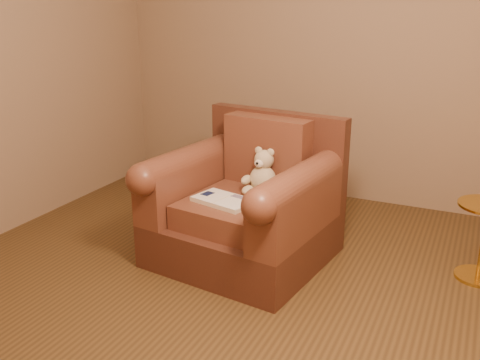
% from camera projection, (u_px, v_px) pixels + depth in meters
% --- Properties ---
extents(floor, '(4.00, 4.00, 0.00)m').
position_uv_depth(floor, '(240.00, 307.00, 2.98)').
color(floor, '#51391C').
rests_on(floor, ground).
extents(armchair, '(1.14, 1.09, 0.92)m').
position_uv_depth(armchair, '(247.00, 206.00, 3.48)').
color(armchair, '#4C2619').
rests_on(armchair, floor).
extents(teddy_bear, '(0.22, 0.25, 0.30)m').
position_uv_depth(teddy_bear, '(262.00, 175.00, 3.45)').
color(teddy_bear, '#C4AF89').
rests_on(teddy_bear, armchair).
extents(guidebook, '(0.41, 0.30, 0.03)m').
position_uv_depth(guidebook, '(224.00, 200.00, 3.30)').
color(guidebook, beige).
rests_on(guidebook, armchair).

